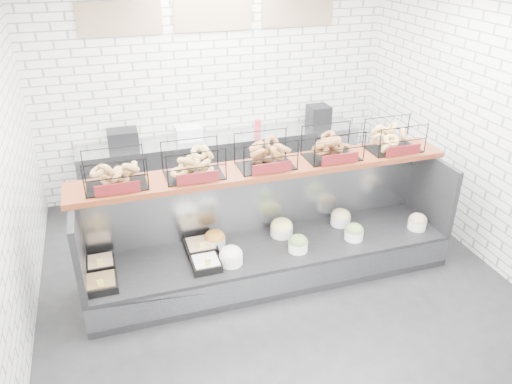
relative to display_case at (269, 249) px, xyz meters
name	(u,v)px	position (x,y,z in m)	size (l,w,h in m)	color
ground	(280,291)	(0.01, -0.35, -0.33)	(5.50, 5.50, 0.00)	black
room_shell	(264,91)	(0.01, 0.26, 1.73)	(5.02, 5.51, 3.01)	white
display_case	(269,249)	(0.00, 0.00, 0.00)	(4.00, 0.90, 1.20)	black
bagel_shelf	(266,156)	(0.01, 0.17, 1.06)	(4.10, 0.50, 0.40)	#542212
prep_counter	(223,164)	(0.01, 2.08, 0.14)	(4.00, 0.60, 1.20)	#93969B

